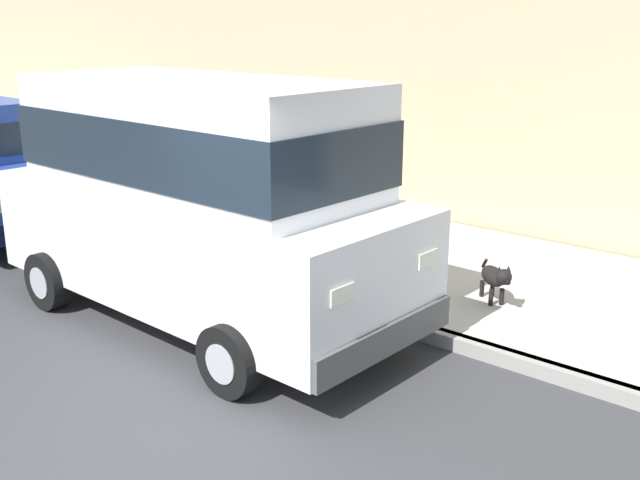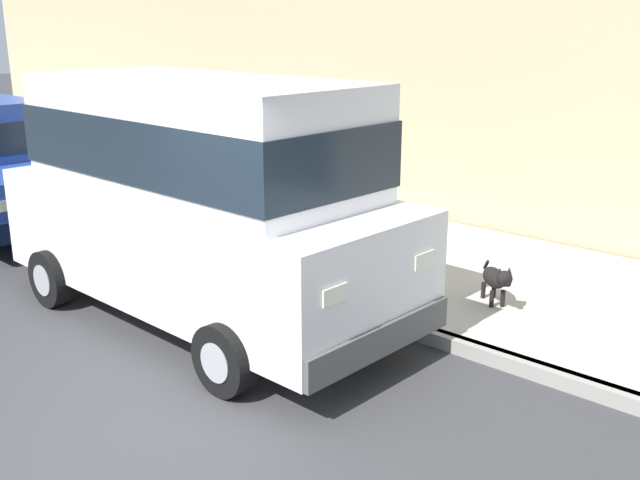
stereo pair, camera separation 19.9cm
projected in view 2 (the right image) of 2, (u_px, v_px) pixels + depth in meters
name	position (u px, v px, depth m)	size (l,w,h in m)	color
ground_plane	(140.00, 471.00, 5.23)	(80.00, 80.00, 0.00)	#38383A
curb	(405.00, 328.00, 7.49)	(0.16, 64.00, 0.14)	gray
sidewalk	(494.00, 283.00, 8.77)	(3.60, 64.00, 0.14)	#B7B5AD
car_white_van	(199.00, 190.00, 7.56)	(2.20, 4.93, 2.52)	white
dog_black	(496.00, 279.00, 7.83)	(0.54, 0.60, 0.49)	black
fire_hydrant	(255.00, 231.00, 9.42)	(0.34, 0.24, 0.72)	gold
building_facade	(286.00, 54.00, 13.09)	(0.50, 20.00, 4.95)	tan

